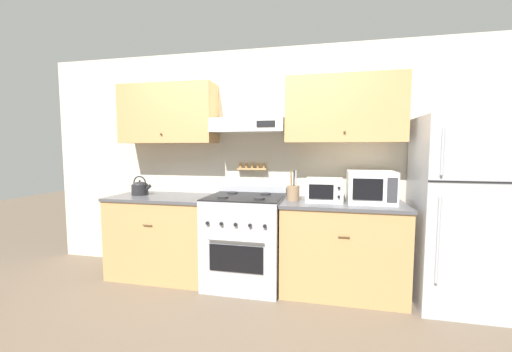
% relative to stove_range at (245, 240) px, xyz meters
% --- Properties ---
extents(ground_plane, '(16.00, 16.00, 0.00)m').
position_rel_stove_range_xyz_m(ground_plane, '(0.00, -0.31, -0.47)').
color(ground_plane, brown).
extents(wall_back, '(5.20, 0.46, 2.55)m').
position_rel_stove_range_xyz_m(wall_back, '(0.01, 0.33, 0.99)').
color(wall_back, beige).
rests_on(wall_back, ground_plane).
extents(counter_left, '(1.14, 0.68, 0.91)m').
position_rel_stove_range_xyz_m(counter_left, '(-0.96, 0.03, -0.02)').
color(counter_left, tan).
rests_on(counter_left, ground_plane).
extents(counter_right, '(1.19, 0.68, 0.91)m').
position_rel_stove_range_xyz_m(counter_right, '(0.99, 0.03, -0.02)').
color(counter_right, tan).
rests_on(counter_right, ground_plane).
extents(stove_range, '(0.78, 0.74, 1.02)m').
position_rel_stove_range_xyz_m(stove_range, '(0.00, 0.00, 0.00)').
color(stove_range, '#ADAFB5').
rests_on(stove_range, ground_plane).
extents(refrigerator, '(0.76, 0.73, 1.73)m').
position_rel_stove_range_xyz_m(refrigerator, '(2.02, -0.00, 0.39)').
color(refrigerator, '#ADAFB5').
rests_on(refrigerator, ground_plane).
extents(tea_kettle, '(0.24, 0.18, 0.22)m').
position_rel_stove_range_xyz_m(tea_kettle, '(-1.26, 0.04, 0.52)').
color(tea_kettle, '#232326').
rests_on(tea_kettle, counter_left).
extents(microwave, '(0.44, 0.38, 0.31)m').
position_rel_stove_range_xyz_m(microwave, '(1.25, 0.06, 0.59)').
color(microwave, white).
rests_on(microwave, counter_right).
extents(utensil_crock, '(0.13, 0.13, 0.31)m').
position_rel_stove_range_xyz_m(utensil_crock, '(0.50, 0.04, 0.52)').
color(utensil_crock, '#8E7051').
rests_on(utensil_crock, counter_right).
extents(toaster_oven, '(0.36, 0.30, 0.23)m').
position_rel_stove_range_xyz_m(toaster_oven, '(0.81, 0.04, 0.55)').
color(toaster_oven, white).
rests_on(toaster_oven, counter_right).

